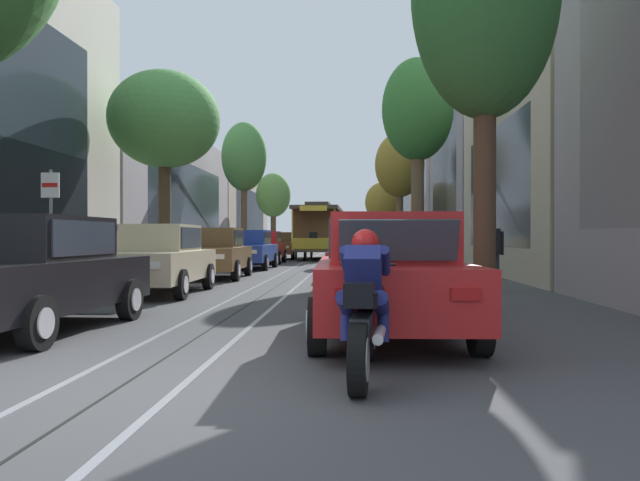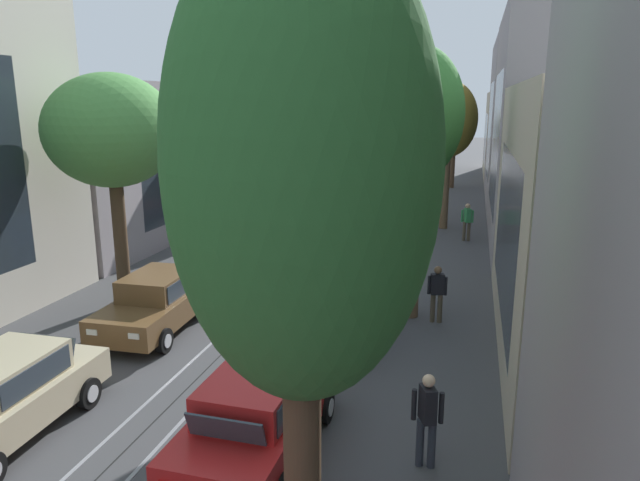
# 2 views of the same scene
# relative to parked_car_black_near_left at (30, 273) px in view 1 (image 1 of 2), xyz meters

# --- Properties ---
(ground_plane) EXTENTS (160.00, 160.00, 0.00)m
(ground_plane) POSITION_rel_parked_car_black_near_left_xyz_m (2.40, 20.77, -0.80)
(ground_plane) COLOR #424244
(trolley_track_rails) EXTENTS (1.14, 68.07, 0.01)m
(trolley_track_rails) POSITION_rel_parked_car_black_near_left_xyz_m (2.40, 24.77, -0.79)
(trolley_track_rails) COLOR gray
(trolley_track_rails) RESTS_ON ground
(building_facade_left) EXTENTS (5.27, 59.77, 9.84)m
(building_facade_left) POSITION_rel_parked_car_black_near_left_xyz_m (-6.61, 22.10, 3.26)
(building_facade_left) COLOR beige
(building_facade_left) RESTS_ON ground
(building_facade_right) EXTENTS (5.97, 59.77, 9.80)m
(building_facade_right) POSITION_rel_parked_car_black_near_left_xyz_m (11.56, 23.50, 3.55)
(building_facade_right) COLOR gray
(building_facade_right) RESTS_ON ground
(parked_car_black_near_left) EXTENTS (2.11, 4.41, 1.58)m
(parked_car_black_near_left) POSITION_rel_parked_car_black_near_left_xyz_m (0.00, 0.00, 0.00)
(parked_car_black_near_left) COLOR black
(parked_car_black_near_left) RESTS_ON ground
(parked_car_beige_second_left) EXTENTS (2.06, 4.39, 1.58)m
(parked_car_beige_second_left) POSITION_rel_parked_car_black_near_left_xyz_m (-0.04, 5.71, 0.00)
(parked_car_beige_second_left) COLOR #C1B28E
(parked_car_beige_second_left) RESTS_ON ground
(parked_car_brown_mid_left) EXTENTS (2.10, 4.40, 1.58)m
(parked_car_brown_mid_left) POSITION_rel_parked_car_black_near_left_xyz_m (0.04, 11.17, 0.00)
(parked_car_brown_mid_left) COLOR brown
(parked_car_brown_mid_left) RESTS_ON ground
(parked_car_blue_fourth_left) EXTENTS (2.05, 4.38, 1.58)m
(parked_car_blue_fourth_left) POSITION_rel_parked_car_black_near_left_xyz_m (0.15, 17.04, 0.00)
(parked_car_blue_fourth_left) COLOR #233D93
(parked_car_blue_fourth_left) RESTS_ON ground
(parked_car_red_fifth_left) EXTENTS (2.03, 4.38, 1.58)m
(parked_car_red_fifth_left) POSITION_rel_parked_car_black_near_left_xyz_m (-0.02, 22.47, 0.00)
(parked_car_red_fifth_left) COLOR red
(parked_car_red_fifth_left) RESTS_ON ground
(parked_car_brown_sixth_left) EXTENTS (2.13, 4.42, 1.58)m
(parked_car_brown_sixth_left) POSITION_rel_parked_car_black_near_left_xyz_m (0.03, 28.48, 0.00)
(parked_car_brown_sixth_left) COLOR brown
(parked_car_brown_sixth_left) RESTS_ON ground
(parked_car_red_near_right) EXTENTS (2.08, 4.39, 1.58)m
(parked_car_red_near_right) POSITION_rel_parked_car_black_near_left_xyz_m (4.87, -0.19, 0.00)
(parked_car_red_near_right) COLOR red
(parked_car_red_near_right) RESTS_ON ground
(parked_car_red_second_right) EXTENTS (2.06, 4.39, 1.58)m
(parked_car_red_second_right) POSITION_rel_parked_car_black_near_left_xyz_m (4.78, 6.38, 0.00)
(parked_car_red_second_right) COLOR red
(parked_car_red_second_right) RESTS_ON ground
(parked_car_navy_mid_right) EXTENTS (2.07, 4.39, 1.58)m
(parked_car_navy_mid_right) POSITION_rel_parked_car_black_near_left_xyz_m (4.82, 12.12, 0.00)
(parked_car_navy_mid_right) COLOR #19234C
(parked_car_navy_mid_right) RESTS_ON ground
(street_tree_kerb_left_second) EXTENTS (3.77, 4.00, 6.98)m
(street_tree_kerb_left_second) POSITION_rel_parked_car_black_near_left_xyz_m (-2.05, 12.80, 4.48)
(street_tree_kerb_left_second) COLOR #4C3826
(street_tree_kerb_left_second) RESTS_ON ground
(street_tree_kerb_left_mid) EXTENTS (2.58, 2.40, 7.88)m
(street_tree_kerb_left_mid) POSITION_rel_parked_car_black_near_left_xyz_m (-1.85, 27.22, 5.02)
(street_tree_kerb_left_mid) COLOR brown
(street_tree_kerb_left_mid) RESTS_ON ground
(street_tree_kerb_left_fourth) EXTENTS (2.65, 2.37, 6.20)m
(street_tree_kerb_left_fourth) POSITION_rel_parked_car_black_near_left_xyz_m (-1.72, 39.30, 3.64)
(street_tree_kerb_left_fourth) COLOR brown
(street_tree_kerb_left_fourth) RESTS_ON ground
(street_tree_kerb_right_second) EXTENTS (2.52, 2.29, 7.65)m
(street_tree_kerb_right_second) POSITION_rel_parked_car_black_near_left_xyz_m (6.67, 13.98, 4.87)
(street_tree_kerb_right_second) COLOR brown
(street_tree_kerb_right_second) RESTS_ON ground
(street_tree_kerb_right_mid) EXTENTS (2.74, 2.81, 7.10)m
(street_tree_kerb_right_mid) POSITION_rel_parked_car_black_near_left_xyz_m (6.96, 26.52, 4.42)
(street_tree_kerb_right_mid) COLOR brown
(street_tree_kerb_right_mid) RESTS_ON ground
(street_tree_kerb_right_fourth) EXTENTS (2.85, 2.34, 5.61)m
(street_tree_kerb_right_fourth) POSITION_rel_parked_car_black_near_left_xyz_m (6.74, 40.69, 3.14)
(street_tree_kerb_right_fourth) COLOR brown
(street_tree_kerb_right_fourth) RESTS_ON ground
(cable_car_trolley) EXTENTS (2.74, 9.16, 3.28)m
(cable_car_trolley) POSITION_rel_parked_car_black_near_left_xyz_m (2.40, 29.29, 0.86)
(cable_car_trolley) COLOR brown
(cable_car_trolley) RESTS_ON ground
(motorcycle_with_rider) EXTENTS (0.59, 1.99, 1.37)m
(motorcycle_with_rider) POSITION_rel_parked_car_black_near_left_xyz_m (4.51, -2.54, -0.15)
(motorcycle_with_rider) COLOR black
(motorcycle_with_rider) RESTS_ON ground
(pedestrian_on_left_pavement) EXTENTS (0.55, 0.42, 1.71)m
(pedestrian_on_left_pavement) POSITION_rel_parked_car_black_near_left_xyz_m (8.11, 24.06, 0.17)
(pedestrian_on_left_pavement) COLOR #4C4233
(pedestrian_on_left_pavement) RESTS_ON ground
(pedestrian_on_right_pavement) EXTENTS (0.55, 0.42, 1.73)m
(pedestrian_on_right_pavement) POSITION_rel_parked_car_black_near_left_xyz_m (7.71, 6.78, 0.18)
(pedestrian_on_right_pavement) COLOR #282D38
(pedestrian_on_right_pavement) RESTS_ON ground
(pedestrian_crossing_far) EXTENTS (0.55, 0.31, 1.66)m
(pedestrian_crossing_far) POSITION_rel_parked_car_black_near_left_xyz_m (7.44, 13.68, 0.14)
(pedestrian_crossing_far) COLOR #4C4233
(pedestrian_crossing_far) RESTS_ON ground
(fire_hydrant) EXTENTS (0.40, 0.22, 0.84)m
(fire_hydrant) POSITION_rel_parked_car_black_near_left_xyz_m (-1.57, 3.04, -0.38)
(fire_hydrant) COLOR #B2B2B7
(fire_hydrant) RESTS_ON ground
(street_sign_post) EXTENTS (0.36, 0.07, 2.59)m
(street_sign_post) POSITION_rel_parked_car_black_near_left_xyz_m (-1.40, 3.42, 0.82)
(street_sign_post) COLOR slate
(street_sign_post) RESTS_ON ground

